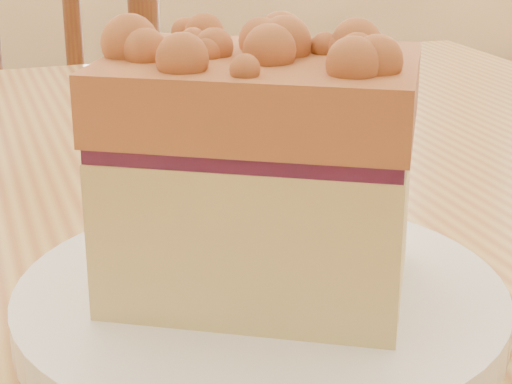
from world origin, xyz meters
TOP-DOWN VIEW (x-y plane):
  - cafe_chair_main at (-0.21, 0.72)m, footprint 0.50×0.50m
  - plate at (0.07, -0.12)m, footprint 0.23×0.23m
  - cake_slice at (0.07, -0.12)m, footprint 0.15×0.13m

SIDE VIEW (x-z plane):
  - cafe_chair_main at x=-0.21m, z-range 0.01..0.99m
  - plate at x=0.07m, z-range 0.75..0.77m
  - cake_slice at x=0.07m, z-range 0.77..0.89m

